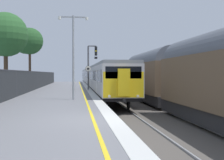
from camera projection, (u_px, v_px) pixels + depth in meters
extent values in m
cube|color=slate|center=(35.00, 134.00, 11.10)|extent=(6.40, 110.00, 1.00)
cube|color=silver|center=(113.00, 119.00, 11.44)|extent=(0.60, 110.00, 0.01)
cube|color=yellow|center=(93.00, 119.00, 11.35)|extent=(0.12, 110.00, 0.01)
cube|color=gray|center=(138.00, 143.00, 11.57)|extent=(0.07, 110.00, 0.08)
cube|color=gray|center=(173.00, 142.00, 11.75)|extent=(0.07, 110.00, 0.08)
cube|color=#B7B7BC|center=(107.00, 78.00, 29.93)|extent=(2.80, 20.98, 2.30)
cube|color=black|center=(107.00, 91.00, 29.96)|extent=(2.64, 20.38, 0.25)
cube|color=gray|center=(107.00, 66.00, 29.90)|extent=(2.68, 20.98, 0.24)
cube|color=black|center=(93.00, 75.00, 29.76)|extent=(0.02, 19.38, 0.84)
cube|color=silver|center=(97.00, 81.00, 24.56)|extent=(0.03, 1.10, 1.90)
cube|color=silver|center=(91.00, 79.00, 34.97)|extent=(0.03, 1.10, 1.90)
cylinder|color=black|center=(108.00, 104.00, 22.04)|extent=(0.12, 0.84, 0.84)
cylinder|color=black|center=(128.00, 104.00, 22.23)|extent=(0.12, 0.84, 0.84)
cylinder|color=black|center=(95.00, 91.00, 37.71)|extent=(0.12, 0.84, 0.84)
cylinder|color=black|center=(107.00, 91.00, 37.89)|extent=(0.12, 0.84, 0.84)
cube|color=#B7B7BC|center=(94.00, 76.00, 51.35)|extent=(2.80, 20.98, 2.30)
cube|color=black|center=(94.00, 84.00, 51.38)|extent=(2.64, 20.38, 0.25)
cube|color=gray|center=(94.00, 69.00, 51.33)|extent=(2.68, 20.98, 0.24)
cube|color=black|center=(86.00, 75.00, 51.18)|extent=(0.02, 19.38, 0.84)
cube|color=silver|center=(87.00, 77.00, 45.98)|extent=(0.03, 1.10, 1.90)
cube|color=silver|center=(85.00, 77.00, 56.39)|extent=(0.03, 1.10, 1.90)
cylinder|color=black|center=(92.00, 89.00, 43.47)|extent=(0.12, 0.84, 0.84)
cylinder|color=black|center=(103.00, 89.00, 43.65)|extent=(0.12, 0.84, 0.84)
cylinder|color=black|center=(88.00, 85.00, 59.13)|extent=(0.12, 0.84, 0.84)
cylinder|color=black|center=(96.00, 85.00, 59.32)|extent=(0.12, 0.84, 0.84)
cube|color=#B7B7BC|center=(89.00, 76.00, 72.78)|extent=(2.80, 20.98, 2.30)
cube|color=black|center=(89.00, 81.00, 72.80)|extent=(2.64, 20.38, 0.25)
cube|color=gray|center=(89.00, 70.00, 72.75)|extent=(2.68, 20.98, 0.24)
cube|color=black|center=(83.00, 74.00, 72.60)|extent=(0.02, 19.38, 0.84)
cube|color=silver|center=(84.00, 76.00, 67.40)|extent=(0.03, 1.10, 1.90)
cube|color=silver|center=(83.00, 76.00, 77.82)|extent=(0.03, 1.10, 1.90)
cylinder|color=black|center=(87.00, 84.00, 64.89)|extent=(0.12, 0.84, 0.84)
cylinder|color=black|center=(94.00, 84.00, 65.07)|extent=(0.12, 0.84, 0.84)
cylinder|color=black|center=(85.00, 82.00, 80.55)|extent=(0.12, 0.84, 0.84)
cylinder|color=black|center=(91.00, 82.00, 80.74)|extent=(0.12, 0.84, 0.84)
cube|color=yellow|center=(123.00, 85.00, 19.56)|extent=(2.70, 0.10, 1.70)
cube|color=black|center=(124.00, 72.00, 19.54)|extent=(2.40, 0.08, 0.80)
cube|color=yellow|center=(124.00, 82.00, 19.42)|extent=(0.80, 0.24, 1.80)
cylinder|color=white|center=(109.00, 96.00, 19.41)|extent=(0.18, 0.06, 0.18)
cylinder|color=white|center=(138.00, 96.00, 19.63)|extent=(0.18, 0.06, 0.18)
cylinder|color=black|center=(124.00, 100.00, 19.30)|extent=(0.20, 0.35, 0.20)
cube|color=black|center=(94.00, 68.00, 51.32)|extent=(0.60, 0.90, 0.20)
cylinder|color=black|center=(176.00, 109.00, 18.97)|extent=(0.12, 0.84, 0.84)
cylinder|color=black|center=(199.00, 109.00, 19.15)|extent=(0.12, 0.84, 0.84)
cube|color=#232326|center=(150.00, 96.00, 28.61)|extent=(2.30, 13.65, 0.79)
cube|color=brown|center=(151.00, 78.00, 28.57)|extent=(2.60, 12.85, 2.70)
cylinder|color=#515660|center=(151.00, 63.00, 28.55)|extent=(2.39, 12.45, 2.39)
cylinder|color=black|center=(156.00, 102.00, 23.73)|extent=(0.12, 0.84, 0.84)
cylinder|color=black|center=(175.00, 102.00, 23.92)|extent=(0.12, 0.84, 0.84)
cylinder|color=black|center=(133.00, 94.00, 33.31)|extent=(0.12, 0.84, 0.84)
cylinder|color=black|center=(147.00, 94.00, 33.50)|extent=(0.12, 0.84, 0.84)
cylinder|color=#47474C|center=(88.00, 68.00, 33.09)|extent=(0.18, 0.18, 4.81)
cube|color=#47474C|center=(92.00, 46.00, 33.09)|extent=(0.90, 0.12, 0.12)
cube|color=black|center=(96.00, 51.00, 33.15)|extent=(0.28, 0.20, 1.00)
cylinder|color=black|center=(96.00, 48.00, 33.02)|extent=(0.16, 0.04, 0.16)
cylinder|color=yellow|center=(96.00, 51.00, 33.03)|extent=(0.16, 0.04, 0.16)
cylinder|color=black|center=(96.00, 54.00, 33.04)|extent=(0.16, 0.04, 0.16)
cube|color=black|center=(96.00, 58.00, 33.17)|extent=(0.32, 0.16, 0.24)
cylinder|color=#59595B|center=(88.00, 80.00, 31.08)|extent=(0.08, 0.08, 2.21)
cylinder|color=black|center=(88.00, 69.00, 31.05)|extent=(0.59, 0.02, 0.59)
cylinder|color=silver|center=(88.00, 69.00, 31.04)|extent=(0.56, 0.02, 0.56)
cube|color=black|center=(88.00, 69.00, 31.02)|extent=(0.24, 0.01, 0.18)
cylinder|color=#93999E|center=(73.00, 58.00, 19.89)|extent=(0.14, 0.14, 5.62)
cube|color=#93999E|center=(80.00, 17.00, 19.88)|extent=(0.90, 0.08, 0.08)
cylinder|color=silver|center=(87.00, 19.00, 19.94)|extent=(0.20, 0.20, 0.18)
cube|color=#93999E|center=(66.00, 17.00, 19.78)|extent=(0.90, 0.08, 0.08)
cylinder|color=silver|center=(60.00, 18.00, 19.72)|extent=(0.20, 0.20, 0.18)
cylinder|color=#38383D|center=(16.00, 84.00, 22.32)|extent=(0.07, 0.07, 1.98)
cylinder|color=#38383D|center=(37.00, 80.00, 33.92)|extent=(0.07, 0.07, 1.98)
cylinder|color=#38383D|center=(47.00, 79.00, 45.52)|extent=(0.07, 0.07, 1.98)
cylinder|color=#38383D|center=(53.00, 78.00, 57.12)|extent=(0.07, 0.07, 1.98)
cylinder|color=#473323|center=(6.00, 69.00, 29.87)|extent=(0.41, 0.41, 4.45)
sphere|color=#285628|center=(6.00, 35.00, 29.79)|extent=(4.43, 4.43, 4.43)
sphere|color=#285628|center=(4.00, 41.00, 30.22)|extent=(2.84, 2.84, 2.84)
cylinder|color=#473323|center=(30.00, 68.00, 39.25)|extent=(0.33, 0.33, 5.07)
sphere|color=#234C23|center=(30.00, 41.00, 39.17)|extent=(3.51, 3.51, 3.51)
sphere|color=#234C23|center=(25.00, 44.00, 38.88)|extent=(2.53, 2.53, 2.53)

